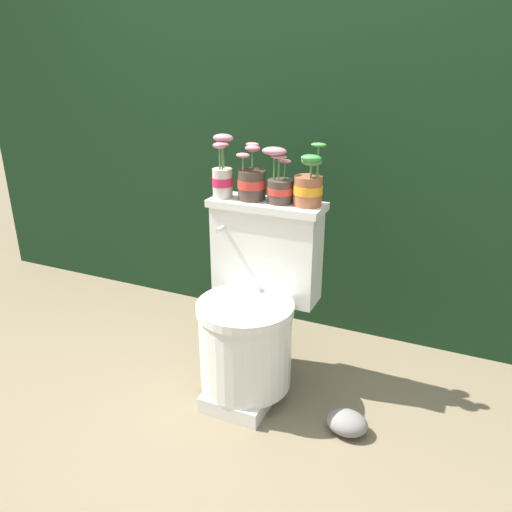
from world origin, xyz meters
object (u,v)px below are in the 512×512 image
at_px(potted_plant_middle, 280,184).
at_px(garden_stone, 347,423).
at_px(toilet, 253,315).
at_px(potted_plant_midright, 309,184).
at_px(potted_plant_midleft, 252,181).
at_px(potted_plant_left, 222,174).

xyz_separation_m(potted_plant_middle, garden_stone, (0.40, -0.26, -0.84)).
relative_size(toilet, potted_plant_midright, 3.23).
bearing_deg(potted_plant_midright, garden_stone, -43.42).
bearing_deg(potted_plant_midleft, potted_plant_left, -170.89).
relative_size(potted_plant_middle, potted_plant_midright, 0.89).
bearing_deg(potted_plant_midright, potted_plant_midleft, -178.70).
relative_size(toilet, potted_plant_middle, 3.63).
relative_size(toilet, garden_stone, 5.04).
relative_size(toilet, potted_plant_left, 3.11).
bearing_deg(potted_plant_middle, garden_stone, -32.94).
bearing_deg(potted_plant_middle, potted_plant_midleft, 179.67).
distance_m(toilet, potted_plant_middle, 0.55).
relative_size(toilet, potted_plant_midleft, 3.60).
bearing_deg(potted_plant_left, potted_plant_middle, 4.41).
relative_size(potted_plant_midleft, potted_plant_midright, 0.90).
distance_m(potted_plant_left, garden_stone, 1.10).
xyz_separation_m(toilet, garden_stone, (0.45, -0.12, -0.31)).
height_order(potted_plant_left, potted_plant_midleft, potted_plant_left).
height_order(toilet, potted_plant_midright, potted_plant_midright).
distance_m(potted_plant_left, potted_plant_midright, 0.36).
xyz_separation_m(potted_plant_midleft, potted_plant_middle, (0.12, -0.00, 0.00)).
bearing_deg(garden_stone, potted_plant_left, 159.65).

